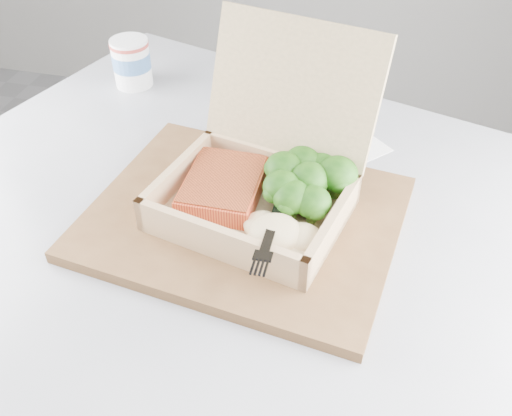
% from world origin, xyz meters
% --- Properties ---
extents(cafe_table, '(1.03, 1.03, 0.74)m').
position_xyz_m(cafe_table, '(-0.03, 0.45, 0.55)').
color(cafe_table, black).
rests_on(cafe_table, floor).
extents(serving_tray, '(0.41, 0.34, 0.02)m').
position_xyz_m(serving_tray, '(0.03, 0.47, 0.75)').
color(serving_tray, brown).
rests_on(serving_tray, cafe_table).
extents(takeout_container, '(0.26, 0.27, 0.20)m').
position_xyz_m(takeout_container, '(0.05, 0.51, 0.81)').
color(takeout_container, tan).
rests_on(takeout_container, serving_tray).
extents(salmon_fillet, '(0.09, 0.12, 0.03)m').
position_xyz_m(salmon_fillet, '(-0.00, 0.49, 0.78)').
color(salmon_fillet, '#DC5D2B').
rests_on(salmon_fillet, takeout_container).
extents(broccoli_pile, '(0.13, 0.13, 0.05)m').
position_xyz_m(broccoli_pile, '(0.10, 0.50, 0.79)').
color(broccoli_pile, '#347319').
rests_on(broccoli_pile, takeout_container).
extents(mashed_potatoes, '(0.10, 0.09, 0.03)m').
position_xyz_m(mashed_potatoes, '(0.08, 0.42, 0.78)').
color(mashed_potatoes, beige).
rests_on(mashed_potatoes, takeout_container).
extents(plastic_fork, '(0.02, 0.14, 0.02)m').
position_xyz_m(plastic_fork, '(0.08, 0.43, 0.80)').
color(plastic_fork, black).
rests_on(plastic_fork, mashed_potatoes).
extents(paper_cup, '(0.06, 0.06, 0.08)m').
position_xyz_m(paper_cup, '(-0.24, 0.77, 0.78)').
color(paper_cup, white).
rests_on(paper_cup, cafe_table).
extents(receipt, '(0.17, 0.17, 0.00)m').
position_xyz_m(receipt, '(0.12, 0.65, 0.74)').
color(receipt, white).
rests_on(receipt, cafe_table).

